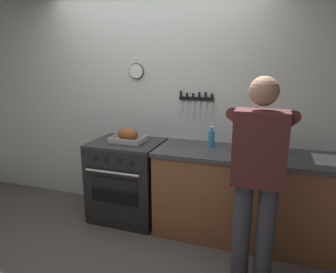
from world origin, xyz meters
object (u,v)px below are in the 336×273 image
(bottle_dish_soap, at_px, (211,138))
(bottle_vinegar, at_px, (271,144))
(roasting_pan, at_px, (128,136))
(cutting_board, at_px, (252,155))
(bottle_olive_oil, at_px, (281,143))
(person_cook, at_px, (258,172))
(stove, at_px, (127,180))

(bottle_dish_soap, xyz_separation_m, bottle_vinegar, (0.58, -0.05, 0.00))
(roasting_pan, height_order, cutting_board, roasting_pan)
(bottle_dish_soap, bearing_deg, roasting_pan, -170.96)
(roasting_pan, height_order, bottle_vinegar, bottle_vinegar)
(bottle_olive_oil, bearing_deg, bottle_vinegar, 161.70)
(person_cook, height_order, roasting_pan, person_cook)
(bottle_olive_oil, distance_m, bottle_dish_soap, 0.67)
(bottle_olive_oil, distance_m, bottle_vinegar, 0.09)
(person_cook, distance_m, bottle_dish_soap, 0.91)
(stove, relative_size, roasting_pan, 2.56)
(stove, bearing_deg, cutting_board, -3.47)
(cutting_board, bearing_deg, roasting_pan, 177.65)
(person_cook, relative_size, bottle_olive_oil, 6.07)
(bottle_dish_soap, bearing_deg, stove, -173.02)
(person_cook, xyz_separation_m, bottle_vinegar, (0.08, 0.71, 0.04))
(bottle_vinegar, bearing_deg, roasting_pan, -176.31)
(roasting_pan, height_order, bottle_dish_soap, bottle_dish_soap)
(stove, relative_size, person_cook, 0.54)
(stove, height_order, bottle_vinegar, bottle_vinegar)
(bottle_dish_soap, relative_size, bottle_vinegar, 0.96)
(person_cook, xyz_separation_m, roasting_pan, (-1.39, 0.61, 0.02))
(person_cook, xyz_separation_m, bottle_olive_oil, (0.17, 0.68, 0.06))
(cutting_board, distance_m, bottle_vinegar, 0.24)
(cutting_board, height_order, bottle_olive_oil, bottle_olive_oil)
(stove, xyz_separation_m, bottle_vinegar, (1.51, 0.07, 0.54))
(stove, xyz_separation_m, roasting_pan, (0.04, -0.03, 0.52))
(bottle_vinegar, bearing_deg, bottle_dish_soap, 175.45)
(bottle_olive_oil, xyz_separation_m, bottle_dish_soap, (-0.67, 0.07, -0.03))
(cutting_board, distance_m, bottle_dish_soap, 0.47)
(stove, distance_m, bottle_vinegar, 1.60)
(stove, relative_size, bottle_olive_oil, 3.29)
(stove, bearing_deg, roasting_pan, -36.26)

